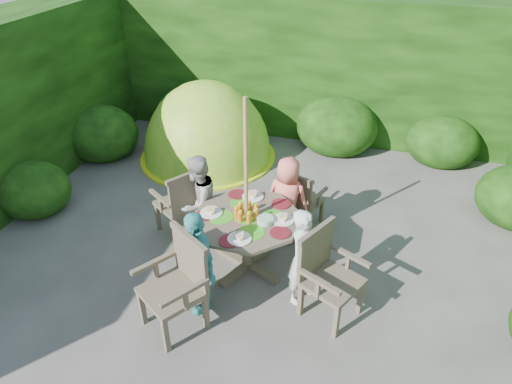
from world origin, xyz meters
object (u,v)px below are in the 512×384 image
(garden_chair_right, at_px, (326,273))
(garden_chair_front, at_px, (178,282))
(garden_chair_left, at_px, (182,202))
(patio_table, at_px, (247,225))
(garden_chair_back, at_px, (301,199))
(child_right, at_px, (303,257))
(child_front, at_px, (197,262))
(parasol_pole, at_px, (246,192))
(dome_tent, at_px, (208,157))
(child_back, at_px, (287,199))
(child_left, at_px, (198,202))

(garden_chair_right, xyz_separation_m, garden_chair_front, (-1.43, -0.57, 0.02))
(garden_chair_left, height_order, garden_chair_front, garden_chair_front)
(patio_table, bearing_deg, garden_chair_back, 66.18)
(child_right, distance_m, child_front, 1.13)
(child_right, bearing_deg, garden_chair_front, 141.26)
(parasol_pole, bearing_deg, patio_table, -10.97)
(patio_table, distance_m, dome_tent, 3.05)
(patio_table, height_order, child_back, child_back)
(garden_chair_right, bearing_deg, patio_table, 93.81)
(garden_chair_right, height_order, child_back, child_back)
(child_left, xyz_separation_m, child_back, (1.05, 0.41, -0.04))
(garden_chair_back, distance_m, child_right, 1.37)
(garden_chair_front, bearing_deg, child_front, 103.36)
(garden_chair_front, xyz_separation_m, child_back, (0.75, 1.74, 0.04))
(parasol_pole, xyz_separation_m, child_left, (-0.73, 0.32, -0.47))
(parasol_pole, relative_size, child_left, 1.76)
(garden_chair_back, bearing_deg, garden_chair_right, 130.63)
(garden_chair_front, height_order, child_left, child_left)
(garden_chair_front, bearing_deg, parasol_pole, 101.03)
(garden_chair_left, distance_m, child_left, 0.32)
(child_left, bearing_deg, patio_table, 78.07)
(garden_chair_front, height_order, child_front, child_front)
(garden_chair_right, xyz_separation_m, garden_chair_left, (-2.01, 0.86, -0.02))
(garden_chair_right, height_order, garden_chair_front, garden_chair_front)
(garden_chair_left, xyz_separation_m, child_front, (0.69, -1.16, 0.11))
(garden_chair_front, relative_size, child_right, 0.87)
(garden_chair_back, xyz_separation_m, child_front, (-0.77, -1.74, 0.17))
(garden_chair_back, bearing_deg, dome_tent, -19.11)
(parasol_pole, bearing_deg, garden_chair_back, 65.95)
(garden_chair_right, distance_m, garden_chair_left, 2.19)
(child_front, bearing_deg, garden_chair_left, 163.36)
(garden_chair_front, bearing_deg, child_left, 137.00)
(child_right, height_order, child_left, child_left)
(patio_table, xyz_separation_m, dome_tent, (-1.50, 2.58, -0.64))
(child_right, xyz_separation_m, dome_tent, (-2.23, 2.90, -0.59))
(child_back, bearing_deg, garden_chair_front, 75.91)
(patio_table, xyz_separation_m, garden_chair_left, (-1.01, 0.43, -0.13))
(garden_chair_right, relative_size, garden_chair_left, 1.04)
(child_left, height_order, child_front, child_left)
(parasol_pole, bearing_deg, garden_chair_right, -23.49)
(child_left, distance_m, child_front, 1.13)
(parasol_pole, height_order, dome_tent, parasol_pole)
(garden_chair_right, relative_size, dome_tent, 0.37)
(patio_table, xyz_separation_m, child_back, (0.32, 0.73, -0.05))
(garden_chair_front, relative_size, child_back, 0.87)
(child_front, bearing_deg, patio_table, 108.65)
(garden_chair_back, bearing_deg, child_front, 85.81)
(parasol_pole, bearing_deg, child_left, 156.22)
(child_left, xyz_separation_m, child_front, (0.41, -1.05, -0.00))
(child_left, bearing_deg, child_right, 78.00)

